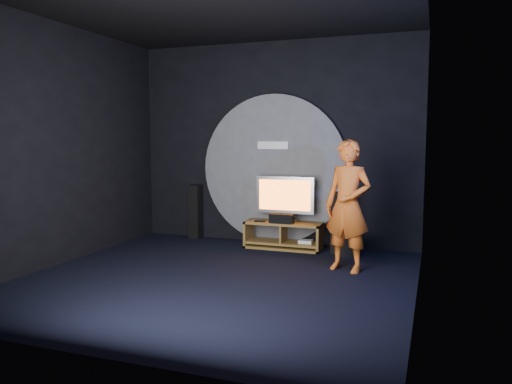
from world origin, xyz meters
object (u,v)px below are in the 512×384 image
at_px(media_console, 284,237).
at_px(tv, 285,197).
at_px(subwoofer, 349,245).
at_px(tower_speaker_right, 338,223).
at_px(player, 348,206).
at_px(tower_speaker_left, 196,212).

height_order(media_console, tv, tv).
bearing_deg(subwoofer, tv, 169.65).
bearing_deg(tower_speaker_right, player, -72.62).
xyz_separation_m(tower_speaker_left, tower_speaker_right, (2.70, -0.33, 0.00)).
distance_m(tower_speaker_right, player, 1.15).
xyz_separation_m(tv, tower_speaker_left, (-1.79, 0.23, -0.37)).
bearing_deg(subwoofer, player, -82.89).
xyz_separation_m(tv, player, (1.23, -1.12, 0.05)).
distance_m(media_console, subwoofer, 1.12).
bearing_deg(tv, tower_speaker_left, 172.58).
bearing_deg(tower_speaker_left, player, -24.08).
distance_m(tower_speaker_right, subwoofer, 0.40).
bearing_deg(tower_speaker_left, tv, -7.42).
height_order(tower_speaker_right, player, player).
bearing_deg(subwoofer, media_console, 172.97).
distance_m(tower_speaker_left, subwoofer, 2.96).
bearing_deg(tv, media_console, -83.60).
bearing_deg(player, tower_speaker_right, 124.95).
xyz_separation_m(tower_speaker_left, player, (3.02, -1.35, 0.42)).
bearing_deg(subwoofer, tower_speaker_left, 171.45).
bearing_deg(media_console, tv, 96.40).
height_order(tv, tower_speaker_right, tv).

